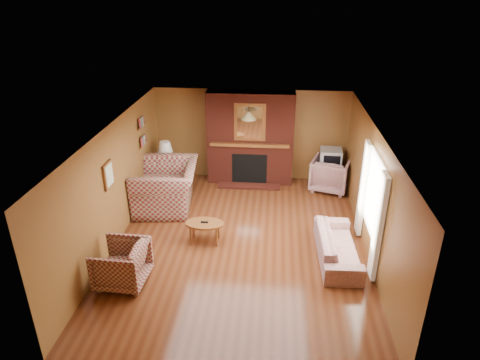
# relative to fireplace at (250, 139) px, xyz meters

# --- Properties ---
(floor) EXTENTS (6.50, 6.50, 0.00)m
(floor) POSITION_rel_fireplace_xyz_m (0.00, -2.98, -1.18)
(floor) COLOR #4C2310
(floor) RESTS_ON ground
(ceiling) EXTENTS (6.50, 6.50, 0.00)m
(ceiling) POSITION_rel_fireplace_xyz_m (0.00, -2.98, 1.22)
(ceiling) COLOR white
(ceiling) RESTS_ON wall_back
(wall_back) EXTENTS (6.50, 0.00, 6.50)m
(wall_back) POSITION_rel_fireplace_xyz_m (0.00, 0.27, 0.02)
(wall_back) COLOR brown
(wall_back) RESTS_ON floor
(wall_front) EXTENTS (6.50, 0.00, 6.50)m
(wall_front) POSITION_rel_fireplace_xyz_m (0.00, -6.23, 0.02)
(wall_front) COLOR brown
(wall_front) RESTS_ON floor
(wall_left) EXTENTS (0.00, 6.50, 6.50)m
(wall_left) POSITION_rel_fireplace_xyz_m (-2.50, -2.98, 0.02)
(wall_left) COLOR brown
(wall_left) RESTS_ON floor
(wall_right) EXTENTS (0.00, 6.50, 6.50)m
(wall_right) POSITION_rel_fireplace_xyz_m (2.50, -2.98, 0.02)
(wall_right) COLOR brown
(wall_right) RESTS_ON floor
(fireplace) EXTENTS (2.20, 0.82, 2.40)m
(fireplace) POSITION_rel_fireplace_xyz_m (0.00, 0.00, 0.00)
(fireplace) COLOR #561C13
(fireplace) RESTS_ON floor
(window_right) EXTENTS (0.10, 1.85, 2.00)m
(window_right) POSITION_rel_fireplace_xyz_m (2.45, -3.18, -0.06)
(window_right) COLOR beige
(window_right) RESTS_ON wall_right
(bookshelf) EXTENTS (0.09, 0.55, 0.71)m
(bookshelf) POSITION_rel_fireplace_xyz_m (-2.44, -1.08, 0.48)
(bookshelf) COLOR brown
(bookshelf) RESTS_ON wall_left
(botanical_print) EXTENTS (0.05, 0.40, 0.50)m
(botanical_print) POSITION_rel_fireplace_xyz_m (-2.47, -3.28, 0.37)
(botanical_print) COLOR brown
(botanical_print) RESTS_ON wall_left
(pendant_light) EXTENTS (0.36, 0.36, 0.48)m
(pendant_light) POSITION_rel_fireplace_xyz_m (0.00, -0.68, 0.82)
(pendant_light) COLOR black
(pendant_light) RESTS_ON ceiling
(plaid_loveseat) EXTENTS (1.57, 1.75, 1.05)m
(plaid_loveseat) POSITION_rel_fireplace_xyz_m (-1.85, -1.60, -0.66)
(plaid_loveseat) COLOR maroon
(plaid_loveseat) RESTS_ON floor
(plaid_armchair) EXTENTS (0.90, 0.88, 0.78)m
(plaid_armchair) POSITION_rel_fireplace_xyz_m (-1.95, -4.44, -0.79)
(plaid_armchair) COLOR maroon
(plaid_armchair) RESTS_ON floor
(floral_sofa) EXTENTS (0.77, 1.85, 0.54)m
(floral_sofa) POSITION_rel_fireplace_xyz_m (1.90, -3.36, -0.91)
(floral_sofa) COLOR #B9A68F
(floral_sofa) RESTS_ON floor
(floral_armchair) EXTENTS (1.13, 1.14, 0.84)m
(floral_armchair) POSITION_rel_fireplace_xyz_m (2.06, -0.33, -0.76)
(floral_armchair) COLOR #B9A68F
(floral_armchair) RESTS_ON floor
(coffee_table) EXTENTS (0.78, 0.48, 0.46)m
(coffee_table) POSITION_rel_fireplace_xyz_m (-0.72, -3.02, -0.80)
(coffee_table) COLOR brown
(coffee_table) RESTS_ON floor
(side_table) EXTENTS (0.48, 0.48, 0.61)m
(side_table) POSITION_rel_fireplace_xyz_m (-2.10, -0.53, -0.88)
(side_table) COLOR brown
(side_table) RESTS_ON floor
(table_lamp) EXTENTS (0.38, 0.38, 0.63)m
(table_lamp) POSITION_rel_fireplace_xyz_m (-2.10, -0.53, -0.22)
(table_lamp) COLOR silver
(table_lamp) RESTS_ON side_table
(tv_stand) EXTENTS (0.54, 0.50, 0.55)m
(tv_stand) POSITION_rel_fireplace_xyz_m (2.05, -0.18, -0.91)
(tv_stand) COLOR black
(tv_stand) RESTS_ON floor
(crt_tv) EXTENTS (0.56, 0.56, 0.49)m
(crt_tv) POSITION_rel_fireplace_xyz_m (2.05, -0.19, -0.39)
(crt_tv) COLOR #9FA1A6
(crt_tv) RESTS_ON tv_stand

